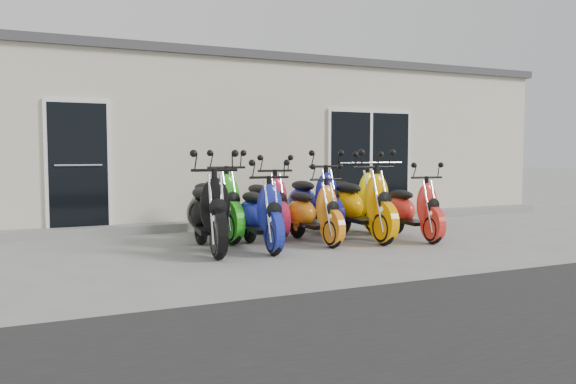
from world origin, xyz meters
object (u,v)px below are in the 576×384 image
object	(u,v)px
scooter_front_black	(208,201)
scooter_front_orange_a	(313,203)
scooter_front_blue	(260,204)
scooter_back_yellow	(352,191)
scooter_back_red	(266,195)
scooter_back_green	(216,194)
scooter_front_red	(413,200)
scooter_back_blue	(313,191)
scooter_front_orange_b	(361,194)

from	to	relation	value
scooter_front_black	scooter_front_orange_a	bearing A→B (deg)	8.69
scooter_front_blue	scooter_back_yellow	bearing A→B (deg)	31.30
scooter_front_black	scooter_back_red	bearing A→B (deg)	45.61
scooter_front_blue	scooter_front_orange_a	distance (m)	0.98
scooter_front_orange_a	scooter_back_green	distance (m)	1.62
scooter_front_blue	scooter_front_orange_a	xyz separation A→B (m)	(0.96, 0.19, -0.04)
scooter_front_black	scooter_front_red	world-z (taller)	scooter_front_black
scooter_back_green	scooter_back_blue	xyz separation A→B (m)	(1.78, 0.00, -0.00)
scooter_front_orange_a	scooter_front_black	bearing A→B (deg)	-179.79
scooter_front_black	scooter_front_blue	world-z (taller)	scooter_front_black
scooter_front_black	scooter_front_orange_b	world-z (taller)	scooter_front_orange_b
scooter_front_orange_b	scooter_front_red	distance (m)	0.87
scooter_back_green	scooter_back_blue	size ratio (longest dim) A/B	1.00
scooter_front_red	scooter_back_blue	distance (m)	1.74
scooter_front_orange_b	scooter_back_red	world-z (taller)	scooter_front_orange_b
scooter_front_red	scooter_back_yellow	distance (m)	1.35
scooter_front_orange_b	scooter_front_orange_a	bearing A→B (deg)	179.47
scooter_back_red	scooter_back_blue	size ratio (longest dim) A/B	0.95
scooter_front_black	scooter_back_green	xyz separation A→B (m)	(0.43, 1.09, 0.00)
scooter_front_orange_a	scooter_back_blue	size ratio (longest dim) A/B	0.86
scooter_back_blue	scooter_back_yellow	distance (m)	0.80
scooter_back_red	scooter_front_blue	bearing A→B (deg)	-114.06
scooter_front_orange_a	scooter_back_red	distance (m)	1.10
scooter_front_black	scooter_front_blue	size ratio (longest dim) A/B	1.10
scooter_front_black	scooter_back_yellow	bearing A→B (deg)	25.26
scooter_front_blue	scooter_back_green	distance (m)	1.22
scooter_back_green	scooter_back_yellow	distance (m)	2.58
scooter_front_black	scooter_back_green	bearing A→B (deg)	73.40
scooter_front_blue	scooter_back_yellow	distance (m)	2.55
scooter_front_black	scooter_front_red	distance (m)	3.40
scooter_front_blue	scooter_front_red	distance (m)	2.63
scooter_front_blue	scooter_front_red	bearing A→B (deg)	1.14
scooter_back_green	scooter_back_blue	world-z (taller)	same
scooter_front_red	scooter_back_yellow	bearing A→B (deg)	111.37
scooter_back_green	scooter_front_black	bearing A→B (deg)	-117.53
scooter_back_red	scooter_back_yellow	bearing A→B (deg)	-0.03
scooter_back_green	scooter_back_blue	bearing A→B (deg)	-5.83
scooter_front_blue	scooter_back_green	world-z (taller)	scooter_back_green
scooter_front_orange_b	scooter_back_green	size ratio (longest dim) A/B	1.01
scooter_back_yellow	scooter_front_orange_b	bearing A→B (deg)	-118.92
scooter_front_orange_b	scooter_back_blue	world-z (taller)	scooter_front_orange_b
scooter_back_yellow	scooter_back_blue	bearing A→B (deg)	175.85
scooter_back_red	scooter_front_orange_b	bearing A→B (deg)	-39.05
scooter_front_orange_a	scooter_front_orange_b	distance (m)	0.86
scooter_front_blue	scooter_front_orange_a	size ratio (longest dim) A/B	1.06
scooter_front_orange_a	scooter_back_green	xyz separation A→B (m)	(-1.28, 0.98, 0.10)
scooter_front_blue	scooter_back_blue	world-z (taller)	scooter_back_blue
scooter_front_orange_a	scooter_front_orange_b	size ratio (longest dim) A/B	0.85
scooter_back_green	scooter_front_red	bearing A→B (deg)	-29.24
scooter_back_red	scooter_front_orange_a	bearing A→B (deg)	-68.71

